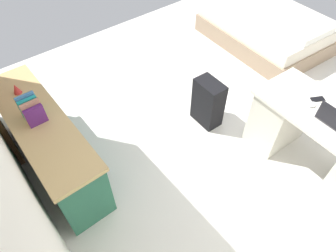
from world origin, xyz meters
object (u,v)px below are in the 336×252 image
credenza (48,143)px  suitcase_black (208,103)px  desk (318,142)px  computer_mouse (312,105)px  bed (267,28)px  cell_phone_by_mouse (318,99)px  figurine_small (16,89)px  laptop (336,120)px

credenza → suitcase_black: 1.83m
desk → computer_mouse: bearing=0.9°
suitcase_black → credenza: bearing=75.0°
bed → cell_phone_by_mouse: 2.29m
suitcase_black → figurine_small: size_ratio=5.44×
computer_mouse → figurine_small: figurine_small is taller
bed → suitcase_black: 2.12m
bed → laptop: 2.61m
laptop → figurine_small: size_ratio=2.94×
figurine_small → laptop: bearing=-137.3°
laptop → desk: bearing=-57.7°
computer_mouse → credenza: bearing=57.9°
credenza → bed: 3.76m
desk → credenza: size_ratio=0.82×
desk → bed: bearing=-40.7°
computer_mouse → laptop: bearing=171.0°
laptop → computer_mouse: bearing=-12.6°
laptop → cell_phone_by_mouse: bearing=-33.1°
cell_phone_by_mouse → figurine_small: size_ratio=1.24×
credenza → bed: bearing=-87.9°
bed → figurine_small: size_ratio=18.23×
suitcase_black → cell_phone_by_mouse: (-0.96, -0.51, 0.45)m
cell_phone_by_mouse → bed: bearing=-13.7°
cell_phone_by_mouse → figurine_small: figurine_small is taller
credenza → laptop: bearing=-130.7°
desk → suitcase_black: size_ratio=2.47×
bed → suitcase_black: (-0.69, 2.01, 0.06)m
bed → credenza: bearing=92.1°
desk → laptop: 0.41m
desk → credenza: (1.75, 2.14, -0.03)m
desk → cell_phone_by_mouse: (0.23, -0.12, 0.36)m
laptop → figurine_small: (2.25, 2.08, -0.02)m
bed → cell_phone_by_mouse: (-1.65, 1.50, 0.51)m
desk → suitcase_black: 1.26m
laptop → computer_mouse: 0.27m
credenza → computer_mouse: (-1.53, -2.13, 0.40)m
computer_mouse → figurine_small: (2.00, 2.13, 0.02)m
computer_mouse → figurine_small: 2.92m
credenza → computer_mouse: size_ratio=18.00×
bed → figurine_small: bearing=84.9°
bed → computer_mouse: computer_mouse is taller
suitcase_black → figurine_small: bearing=62.3°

